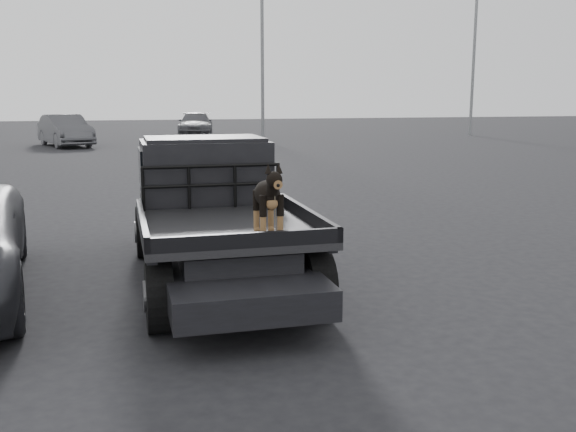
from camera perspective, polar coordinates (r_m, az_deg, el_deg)
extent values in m
plane|color=black|center=(7.26, -1.72, -8.36)|extent=(120.00, 120.00, 0.00)
imported|color=#47484C|center=(32.49, -19.19, 7.19)|extent=(2.98, 4.83, 1.50)
imported|color=#48484D|center=(39.07, -8.21, 8.08)|extent=(2.68, 5.08, 1.41)
cylinder|color=slate|center=(35.40, -2.32, 16.27)|extent=(0.18, 0.18, 11.71)
cylinder|color=slate|center=(41.06, 16.32, 15.91)|extent=(0.18, 0.18, 12.89)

